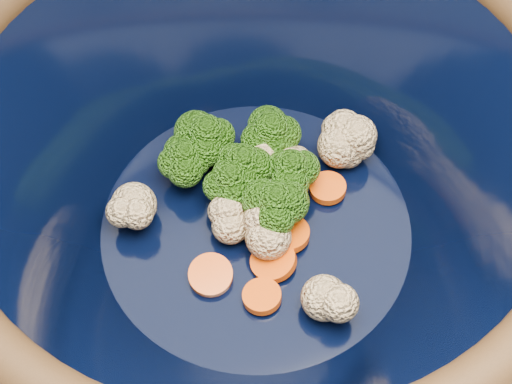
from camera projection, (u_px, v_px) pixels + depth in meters
The scene contains 2 objects.
mixing_bowl at pixel (256, 177), 0.46m from camera, with size 0.40×0.40×0.18m.
vegetable_pile at pixel (256, 178), 0.50m from camera, with size 0.19×0.18×0.05m.
Camera 1 is at (-0.09, -0.27, 1.38)m, focal length 50.00 mm.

